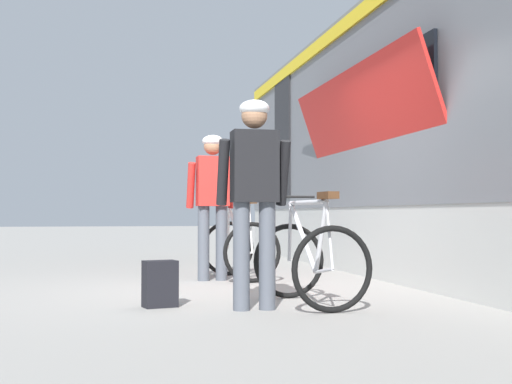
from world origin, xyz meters
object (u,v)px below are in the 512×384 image
cyclist_far_in_dark (254,184)px  bicycle_near_white (239,246)px  cyclist_near_in_red (213,193)px  backpack_on_platform (160,284)px  bicycle_far_silver (309,259)px

cyclist_far_in_dark → bicycle_near_white: cyclist_far_in_dark is taller
cyclist_near_in_red → bicycle_near_white: cyclist_near_in_red is taller
cyclist_near_in_red → cyclist_far_in_dark: (-0.04, -2.59, 0.00)m
cyclist_near_in_red → backpack_on_platform: bearing=-109.5°
cyclist_near_in_red → bicycle_near_white: (0.35, 0.12, -0.65)m
cyclist_near_in_red → backpack_on_platform: cyclist_near_in_red is taller
backpack_on_platform → bicycle_far_silver: bearing=-20.0°
bicycle_near_white → backpack_on_platform: 2.64m
cyclist_near_in_red → cyclist_far_in_dark: bearing=-90.9°
cyclist_near_in_red → bicycle_far_silver: cyclist_near_in_red is taller
bicycle_far_silver → backpack_on_platform: bearing=173.2°
cyclist_near_in_red → backpack_on_platform: (-0.80, -2.25, -0.85)m
cyclist_far_in_dark → bicycle_near_white: bearing=81.7°
bicycle_near_white → cyclist_near_in_red: bearing=-161.8°
bicycle_near_white → backpack_on_platform: (-1.15, -2.37, -0.20)m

